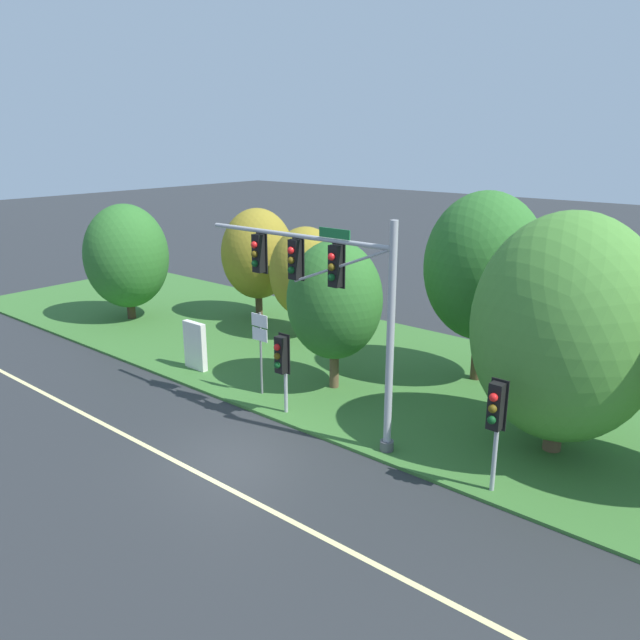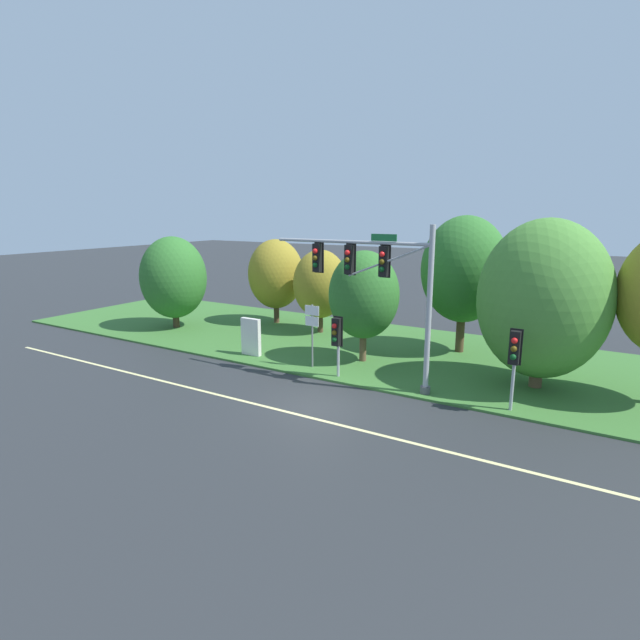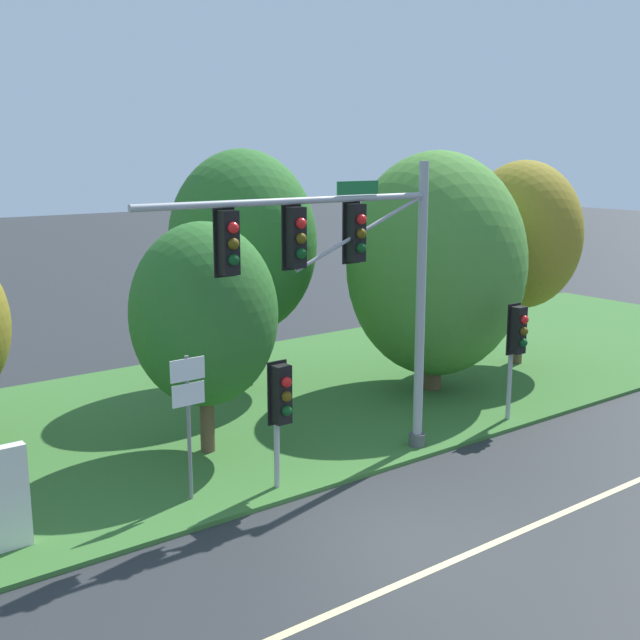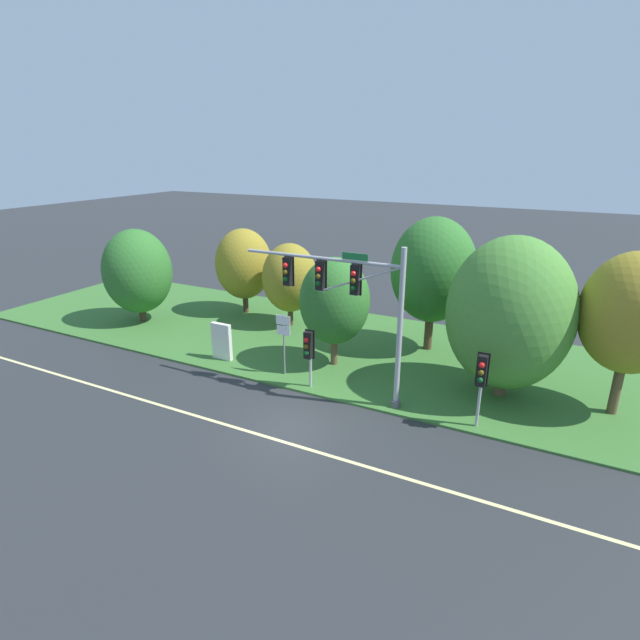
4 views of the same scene
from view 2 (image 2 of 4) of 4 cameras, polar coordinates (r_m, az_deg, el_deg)
ground_plane at (r=19.48m, az=-0.24°, el=-9.65°), size 160.00×160.00×0.00m
lane_stripe at (r=18.54m, az=-2.21°, el=-10.83°), size 36.00×0.16×0.01m
grass_verge at (r=26.48m, az=9.10°, el=-3.68°), size 48.00×11.50×0.10m
traffic_signal_mast at (r=20.49m, az=6.54°, el=4.79°), size 7.26×0.49×6.71m
pedestrian_signal_near_kerb at (r=19.18m, az=21.33°, el=-3.49°), size 0.46×0.55×3.10m
pedestrian_signal_further_along at (r=21.66m, az=1.91°, el=-1.71°), size 0.46×0.55×2.74m
route_sign_post at (r=23.12m, az=-0.91°, el=-0.67°), size 0.75×0.08×2.99m
tree_nearest_road at (r=32.35m, az=-16.40°, el=4.66°), size 4.05×4.05×5.68m
tree_left_of_mast at (r=32.45m, az=-5.07°, el=5.24°), size 3.57×3.57×5.44m
tree_behind_signpost at (r=29.72m, az=0.04°, el=4.11°), size 3.26×3.26×4.98m
tree_mid_verge at (r=23.95m, az=5.04°, el=2.86°), size 3.39×3.39×5.40m
tree_tall_centre at (r=26.35m, az=16.14°, el=5.54°), size 4.32×4.32×7.00m
tree_right_far at (r=22.07m, az=24.16°, el=2.16°), size 5.18×5.18×6.96m
info_kiosk at (r=25.56m, az=-7.90°, el=-1.92°), size 1.10×0.24×1.90m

